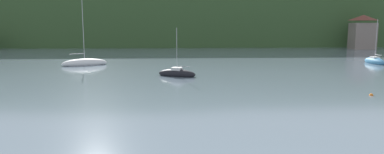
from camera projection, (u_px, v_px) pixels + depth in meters
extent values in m
cube|color=#38562D|center=(177.00, 18.00, 119.72)|extent=(352.00, 54.01, 17.13)
ellipsoid|color=#2D4C28|center=(128.00, 25.00, 132.49)|extent=(246.40, 37.81, 44.78)
cube|color=gray|center=(362.00, 36.00, 90.36)|extent=(5.73, 4.05, 6.68)
pyramid|color=brown|center=(364.00, 18.00, 89.67)|extent=(6.02, 4.25, 1.42)
ellipsoid|color=white|center=(85.00, 63.00, 54.94)|extent=(7.15, 4.70, 1.45)
cylinder|color=#B7B7BC|center=(83.00, 31.00, 54.19)|extent=(0.08, 0.08, 9.30)
cylinder|color=#ADADB2|center=(77.00, 54.00, 54.22)|extent=(2.05, 0.97, 0.07)
ellipsoid|color=teal|center=(374.00, 62.00, 57.46)|extent=(1.62, 5.22, 1.40)
cylinder|color=#B7B7BC|center=(376.00, 39.00, 56.92)|extent=(0.06, 0.06, 6.49)
cylinder|color=#ADADB2|center=(378.00, 55.00, 56.38)|extent=(0.07, 1.83, 0.06)
cube|color=silver|center=(375.00, 58.00, 57.37)|extent=(1.00, 1.34, 0.42)
ellipsoid|color=black|center=(177.00, 74.00, 43.42)|extent=(5.05, 3.35, 1.23)
cylinder|color=#B7B7BC|center=(177.00, 50.00, 42.98)|extent=(0.06, 0.06, 5.32)
cylinder|color=#ADADB2|center=(183.00, 66.00, 42.97)|extent=(1.62, 0.75, 0.05)
cube|color=silver|center=(177.00, 69.00, 43.34)|extent=(1.48, 1.36, 0.49)
sphere|color=orange|center=(371.00, 95.00, 31.74)|extent=(0.37, 0.37, 0.37)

